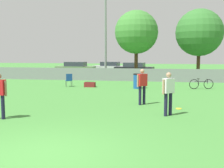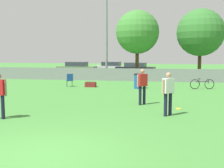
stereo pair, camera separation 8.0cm
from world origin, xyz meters
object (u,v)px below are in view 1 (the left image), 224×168
(frisbee_disc, at_px, (179,109))
(parked_car_silver, at_px, (110,67))
(player_receiver_white, at_px, (168,90))
(parked_car_olive, at_px, (76,68))
(gear_bag_sideline, at_px, (90,85))
(folding_chair_sideline, at_px, (69,79))
(light_pole, at_px, (105,22))
(parked_car_dark, at_px, (134,68))
(tree_near_pole, at_px, (136,32))
(tree_far_right, at_px, (199,33))
(trash_bin, at_px, (137,81))
(bicycle_sideline, at_px, (201,84))
(player_thrower_red, at_px, (142,84))

(frisbee_disc, height_order, parked_car_silver, parked_car_silver)
(player_receiver_white, xyz_separation_m, parked_car_olive, (-10.32, 21.10, -0.29))
(gear_bag_sideline, relative_size, parked_car_olive, 0.17)
(frisbee_disc, bearing_deg, folding_chair_sideline, 136.24)
(light_pole, height_order, parked_car_dark, light_pole)
(tree_near_pole, xyz_separation_m, player_receiver_white, (2.60, -14.82, -3.31))
(parked_car_olive, bearing_deg, light_pole, -51.33)
(tree_far_right, relative_size, parked_car_dark, 1.40)
(tree_near_pole, xyz_separation_m, folding_chair_sideline, (-4.23, -6.38, -3.76))
(parked_car_silver, bearing_deg, gear_bag_sideline, -78.37)
(folding_chair_sideline, xyz_separation_m, gear_bag_sideline, (1.53, 0.06, -0.35))
(light_pole, relative_size, gear_bag_sideline, 11.69)
(tree_near_pole, distance_m, frisbee_disc, 14.38)
(tree_far_right, distance_m, trash_bin, 10.41)
(frisbee_disc, bearing_deg, parked_car_silver, 107.88)
(tree_far_right, bearing_deg, frisbee_disc, -99.73)
(bicycle_sideline, distance_m, trash_bin, 4.29)
(parked_car_dark, bearing_deg, tree_near_pole, -74.21)
(folding_chair_sideline, height_order, bicycle_sideline, folding_chair_sideline)
(tree_far_right, relative_size, player_thrower_red, 3.89)
(light_pole, distance_m, parked_car_silver, 9.97)
(player_receiver_white, bearing_deg, parked_car_silver, 61.09)
(player_receiver_white, xyz_separation_m, frisbee_disc, (0.49, 1.43, -0.96))
(folding_chair_sideline, bearing_deg, parked_car_silver, -119.27)
(light_pole, relative_size, frisbee_disc, 35.44)
(tree_far_right, xyz_separation_m, player_receiver_white, (-3.08, -16.55, -3.32))
(folding_chair_sideline, xyz_separation_m, parked_car_olive, (-3.49, 12.66, 0.16))
(bicycle_sideline, bearing_deg, gear_bag_sideline, 169.12)
(parked_car_silver, bearing_deg, trash_bin, -66.13)
(folding_chair_sideline, bearing_deg, player_receiver_white, 100.62)
(player_receiver_white, xyz_separation_m, trash_bin, (-1.90, 8.22, -0.46))
(tree_far_right, relative_size, trash_bin, 6.35)
(parked_car_dark, bearing_deg, parked_car_silver, 160.51)
(light_pole, bearing_deg, trash_bin, -61.23)
(player_thrower_red, xyz_separation_m, parked_car_silver, (-5.45, 21.21, -0.30))
(parked_car_olive, bearing_deg, tree_far_right, -17.18)
(trash_bin, bearing_deg, gear_bag_sideline, 175.30)
(tree_near_pole, bearing_deg, bicycle_sideline, -51.02)
(light_pole, height_order, parked_car_silver, light_pole)
(parked_car_silver, bearing_deg, tree_near_pole, -58.31)
(frisbee_disc, xyz_separation_m, parked_car_silver, (-7.08, 21.95, 0.66))
(folding_chair_sideline, bearing_deg, parked_car_olive, -102.95)
(player_thrower_red, xyz_separation_m, gear_bag_sideline, (-4.16, 6.34, -0.80))
(light_pole, relative_size, player_receiver_white, 5.33)
(player_receiver_white, relative_size, bicycle_sideline, 1.03)
(light_pole, bearing_deg, folding_chair_sideline, -103.19)
(player_thrower_red, bearing_deg, parked_car_olive, 71.24)
(player_receiver_white, distance_m, bicycle_sideline, 9.03)
(light_pole, height_order, parked_car_olive, light_pole)
(tree_near_pole, relative_size, bicycle_sideline, 3.86)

